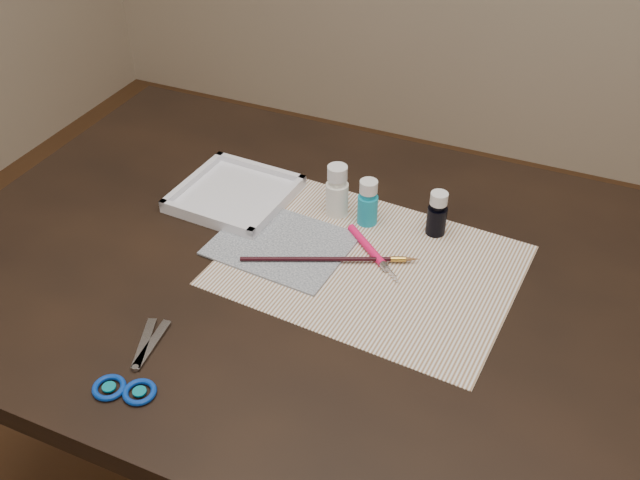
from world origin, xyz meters
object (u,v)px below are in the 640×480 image
at_px(paint_bottle_cyan, 368,202).
at_px(scissors, 135,359).
at_px(paint_bottle_white, 337,191).
at_px(paper, 370,265).
at_px(paint_bottle_navy, 437,214).
at_px(canvas, 281,244).
at_px(palette_tray, 235,194).

height_order(paint_bottle_cyan, scissors, paint_bottle_cyan).
bearing_deg(paint_bottle_cyan, paint_bottle_white, 175.81).
bearing_deg(paper, paint_bottle_navy, 60.37).
bearing_deg(paint_bottle_white, canvas, -111.82).
height_order(paint_bottle_white, scissors, paint_bottle_white).
bearing_deg(paper, paint_bottle_white, 133.12).
relative_size(paint_bottle_white, palette_tray, 0.50).
distance_m(paint_bottle_navy, palette_tray, 0.38).
bearing_deg(canvas, paper, 4.07).
distance_m(paint_bottle_white, palette_tray, 0.20).
distance_m(paint_bottle_cyan, scissors, 0.48).
height_order(paint_bottle_white, paint_bottle_cyan, paint_bottle_white).
bearing_deg(palette_tray, paper, -15.13).
distance_m(canvas, paint_bottle_white, 0.14).
relative_size(scissors, palette_tray, 0.91).
relative_size(paper, paint_bottle_white, 4.71).
xyz_separation_m(scissors, palette_tray, (-0.07, 0.42, 0.01)).
xyz_separation_m(canvas, paint_bottle_cyan, (0.11, 0.12, 0.04)).
bearing_deg(palette_tray, paint_bottle_navy, 7.36).
relative_size(paint_bottle_white, paint_bottle_cyan, 1.13).
height_order(paint_bottle_white, paint_bottle_navy, paint_bottle_white).
height_order(canvas, paint_bottle_cyan, paint_bottle_cyan).
distance_m(scissors, palette_tray, 0.42).
xyz_separation_m(paper, scissors, (-0.23, -0.33, 0.00)).
relative_size(paper, scissors, 2.61).
bearing_deg(canvas, scissors, -102.82).
xyz_separation_m(canvas, palette_tray, (-0.14, 0.09, 0.01)).
bearing_deg(paint_bottle_white, paper, -46.88).
bearing_deg(paint_bottle_navy, paint_bottle_white, -175.35).
bearing_deg(palette_tray, paint_bottle_cyan, 6.56).
xyz_separation_m(paper, paint_bottle_white, (-0.11, 0.12, 0.05)).
xyz_separation_m(paint_bottle_white, palette_tray, (-0.19, -0.03, -0.04)).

